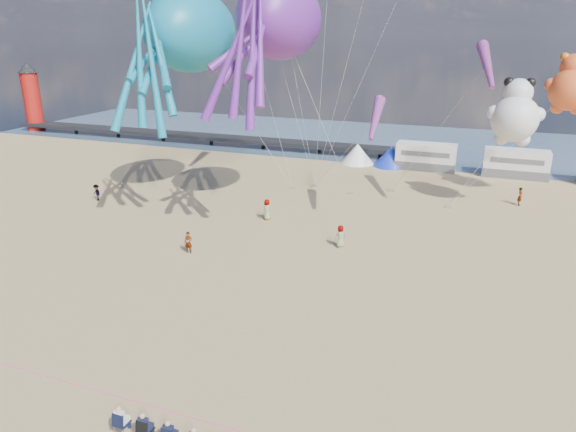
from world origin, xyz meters
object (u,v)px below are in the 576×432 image
Objects in this scene: beachgoer_6 at (267,210)px; sandbag_d at (392,190)px; motorhome_1 at (516,163)px; windsock_left at (251,34)px; sandbag_c at (449,207)px; kite_octopus_teal at (191,31)px; lighthouse at (33,102)px; motorhome_0 at (426,156)px; sandbag_a at (293,188)px; windsock_mid at (487,65)px; beachgoer_2 at (97,193)px; kite_panda at (515,119)px; kite_teddy_orange at (570,90)px; windsock_right at (376,119)px; sandbag_e at (315,186)px; sandbag_b at (350,193)px; standing_person at (188,243)px; beachgoer_5 at (520,197)px; beachgoer_0 at (340,236)px; tent_white at (357,154)px; kite_octopus_purple at (280,19)px; tent_blue at (391,156)px.

beachgoer_6 reaches higher than sandbag_d.
windsock_left is at bearing -155.03° from motorhome_1.
sandbag_c is 27.22m from kite_octopus_teal.
lighthouse reaches higher than motorhome_0.
sandbag_a is 21.00m from windsock_mid.
windsock_left reaches higher than motorhome_1.
motorhome_0 is 29.79m from kite_octopus_teal.
kite_octopus_teal is at bearing -134.08° from motorhome_0.
kite_octopus_teal is (-18.49, -19.10, 13.44)m from motorhome_0.
kite_octopus_teal is (8.83, 3.80, 14.17)m from beachgoer_2.
beachgoer_6 is at bearing -62.83° from windsock_left.
kite_teddy_orange is at bearing 26.31° from kite_panda.
kite_teddy_orange is 18.18m from windsock_right.
kite_panda is 0.99× the size of windsock_mid.
windsock_left is (-6.58, -0.55, 14.56)m from sandbag_e.
motorhome_0 is 13.20× the size of sandbag_a.
sandbag_b is at bearing -15.46° from sandbag_e.
standing_person is at bearing -138.77° from windsock_right.
beachgoer_5 is 13.10m from windsock_mid.
windsock_right is at bearing -96.40° from motorhome_0.
motorhome_1 is 0.49× the size of kite_octopus_teal.
beachgoer_2 is at bearing 141.84° from standing_person.
motorhome_1 is at bearing 31.58° from sandbag_a.
beachgoer_6 is 27.89m from kite_teddy_orange.
kite_octopus_teal is at bearing -63.26° from beachgoer_0.
kite_octopus_teal is at bearing -152.81° from sandbag_b.
tent_white is (54.00, -4.00, -3.30)m from lighthouse.
kite_teddy_orange reaches higher than standing_person.
lighthouse is 0.70× the size of kite_octopus_purple.
beachgoer_2 is 0.12× the size of kite_octopus_purple.
windsock_left is at bearing 66.46° from beachgoer_2.
motorhome_1 is at bearing 43.28° from standing_person.
kite_octopus_purple is at bearing -128.73° from sandbag_d.
tent_blue is 0.61× the size of kite_panda.
sandbag_b is at bearing -148.55° from sandbag_d.
lighthouse is at bearing 151.97° from kite_panda.
sandbag_e is (1.86, 1.48, 0.00)m from sandbag_a.
beachgoer_5 is at bearing -170.38° from beachgoer_0.
tent_white reaches higher than sandbag_d.
kite_octopus_purple is (1.53, -7.29, 15.70)m from sandbag_a.
beachgoer_5 reaches higher than sandbag_e.
beachgoer_6 reaches higher than beachgoer_0.
kite_panda reaches higher than tent_blue.
beachgoer_6 is 22.04m from kite_panda.
beachgoer_0 is at bearing -96.97° from motorhome_0.
kite_teddy_orange is at bearing 30.30° from standing_person.
tent_white is 8.00× the size of sandbag_d.
sandbag_b is 17.98m from windsock_left.
motorhome_0 reaches higher than sandbag_e.
sandbag_b is 0.07× the size of windsock_mid.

